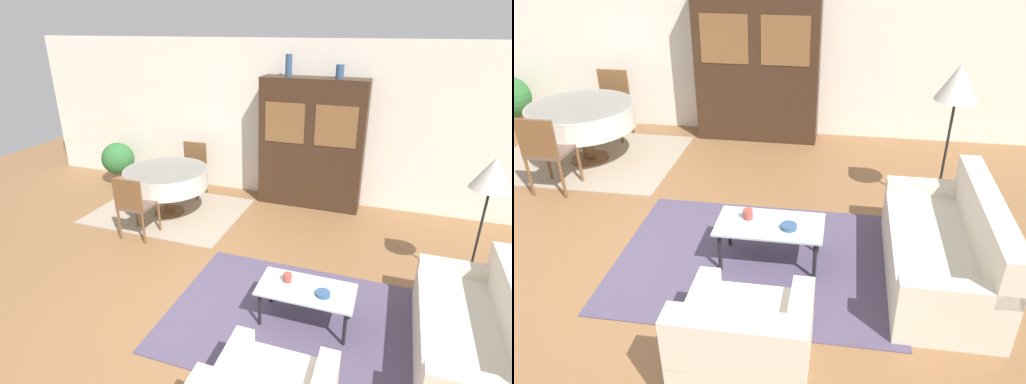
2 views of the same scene
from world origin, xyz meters
TOP-DOWN VIEW (x-y plane):
  - ground_plane at (0.00, 0.00)m, footprint 14.00×14.00m
  - wall_back at (0.00, 3.63)m, footprint 10.00×0.06m
  - area_rug at (0.99, 0.37)m, footprint 2.66×1.94m
  - dining_rug at (-1.65, 2.28)m, footprint 2.39×1.78m
  - couch at (2.66, 0.35)m, footprint 0.86×1.75m
  - coffee_table at (1.10, 0.37)m, footprint 0.98×0.51m
  - display_cabinet at (0.47, 3.37)m, footprint 1.70×0.44m
  - dining_table at (-1.62, 2.23)m, footprint 1.34×1.34m
  - dining_chair_near at (-1.62, 1.34)m, footprint 0.44×0.44m
  - dining_chair_far at (-1.62, 3.11)m, footprint 0.44×0.44m
  - floor_lamp at (2.78, 1.61)m, footprint 0.43×0.43m
  - cup at (0.89, 0.43)m, footprint 0.09×0.09m
  - bowl at (1.28, 0.32)m, footprint 0.15×0.15m
  - vase_tall at (0.05, 3.37)m, footprint 0.11×0.11m
  - vase_short at (0.85, 3.37)m, footprint 0.12×0.12m
  - potted_plant at (-3.24, 3.11)m, footprint 0.61×0.61m

SIDE VIEW (x-z plane):
  - ground_plane at x=0.00m, z-range 0.00..0.00m
  - area_rug at x=0.99m, z-range 0.00..0.01m
  - dining_rug at x=-1.65m, z-range 0.00..0.01m
  - couch at x=2.66m, z-range -0.12..0.73m
  - coffee_table at x=1.10m, z-range 0.17..0.58m
  - bowl at x=1.28m, z-range 0.42..0.46m
  - cup at x=0.89m, z-range 0.42..0.51m
  - potted_plant at x=-3.24m, z-range 0.07..0.87m
  - dining_chair_near at x=-1.62m, z-range 0.08..1.02m
  - dining_chair_far at x=-1.62m, z-range 0.08..1.02m
  - dining_table at x=-1.62m, z-range 0.24..0.99m
  - display_cabinet at x=0.47m, z-range 0.00..2.14m
  - wall_back at x=0.00m, z-range 0.00..2.70m
  - floor_lamp at x=2.78m, z-range 0.58..2.20m
  - vase_short at x=0.85m, z-range 2.14..2.34m
  - vase_tall at x=0.05m, z-range 2.14..2.47m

